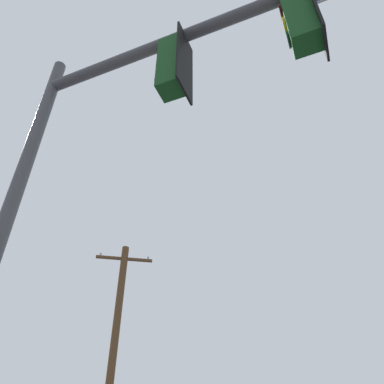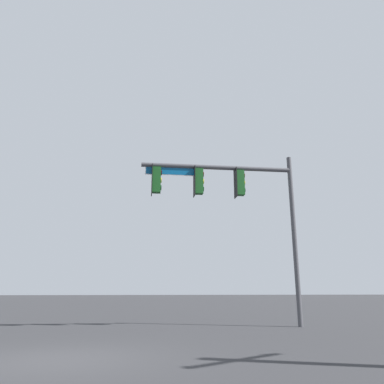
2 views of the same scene
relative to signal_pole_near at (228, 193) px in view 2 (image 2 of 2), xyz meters
The scene contains 2 objects.
ground_plane 10.11m from the signal_pole_near, 45.77° to the left, with size 400.00×400.00×0.00m, color #2D2D30.
signal_pole_near is the anchor object (origin of this frame).
Camera 2 is at (-0.72, 8.59, 1.34)m, focal length 35.00 mm.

